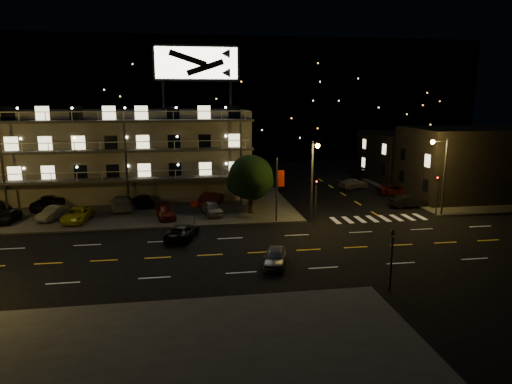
{
  "coord_description": "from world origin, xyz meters",
  "views": [
    {
      "loc": [
        -3.64,
        -34.11,
        12.25
      ],
      "look_at": [
        2.92,
        8.0,
        3.22
      ],
      "focal_mm": 32.0,
      "sensor_mm": 36.0,
      "label": 1
    }
  ],
  "objects": [
    {
      "name": "lot_car_3",
      "position": [
        -5.81,
        11.33,
        0.76
      ],
      "size": [
        2.37,
        4.44,
        1.22
      ],
      "primitive_type": "imported",
      "rotation": [
        0.0,
        0.0,
        0.16
      ],
      "color": "#53120B",
      "rests_on": "curb_nw"
    },
    {
      "name": "road_car_west",
      "position": [
        -4.12,
        4.71,
        0.64
      ],
      "size": [
        3.45,
        5.02,
        1.28
      ],
      "primitive_type": "imported",
      "rotation": [
        0.0,
        0.0,
        2.82
      ],
      "color": "black",
      "rests_on": "ground"
    },
    {
      "name": "ground",
      "position": [
        0.0,
        0.0,
        0.0
      ],
      "size": [
        140.0,
        140.0,
        0.0
      ],
      "primitive_type": "plane",
      "color": "black",
      "rests_on": "ground"
    },
    {
      "name": "motel",
      "position": [
        -9.94,
        23.88,
        5.34
      ],
      "size": [
        28.0,
        13.8,
        18.1
      ],
      "color": "gray",
      "rests_on": "ground"
    },
    {
      "name": "banner_north",
      "position": [
        5.09,
        8.4,
        3.43
      ],
      "size": [
        0.83,
        0.16,
        6.4
      ],
      "color": "#2D2D30",
      "rests_on": "ground"
    },
    {
      "name": "lot_car_4",
      "position": [
        -1.09,
        11.75,
        0.84
      ],
      "size": [
        2.36,
        4.26,
        1.37
      ],
      "primitive_type": "imported",
      "rotation": [
        0.0,
        0.0,
        0.19
      ],
      "color": "gray",
      "rests_on": "curb_nw"
    },
    {
      "name": "road_car_east",
      "position": [
        2.62,
        -3.01,
        0.65
      ],
      "size": [
        2.5,
        4.07,
        1.29
      ],
      "primitive_type": "imported",
      "rotation": [
        0.0,
        0.0,
        -0.28
      ],
      "color": "gray",
      "rests_on": "ground"
    },
    {
      "name": "signal_sw",
      "position": [
        9.0,
        -8.5,
        2.57
      ],
      "size": [
        0.2,
        0.27,
        4.6
      ],
      "color": "#2D2D30",
      "rests_on": "ground"
    },
    {
      "name": "stop_sign",
      "position": [
        -3.0,
        8.57,
        1.71
      ],
      "size": [
        0.91,
        0.11,
        2.61
      ],
      "color": "#2D2D30",
      "rests_on": "ground"
    },
    {
      "name": "signal_nw",
      "position": [
        9.0,
        8.5,
        2.57
      ],
      "size": [
        0.2,
        0.27,
        4.6
      ],
      "color": "#2D2D30",
      "rests_on": "ground"
    },
    {
      "name": "streetlight_ne",
      "position": [
        22.14,
        8.3,
        4.96
      ],
      "size": [
        1.92,
        0.44,
        8.0
      ],
      "color": "#2D2D30",
      "rests_on": "ground"
    },
    {
      "name": "lot_car_6",
      "position": [
        -18.38,
        17.03,
        0.91
      ],
      "size": [
        3.06,
        5.67,
        1.51
      ],
      "primitive_type": "imported",
      "rotation": [
        0.0,
        0.0,
        3.04
      ],
      "color": "black",
      "rests_on": "curb_nw"
    },
    {
      "name": "side_car_0",
      "position": [
        20.82,
        12.24,
        0.68
      ],
      "size": [
        4.14,
        1.56,
        1.35
      ],
      "primitive_type": "imported",
      "rotation": [
        0.0,
        0.0,
        1.6
      ],
      "color": "black",
      "rests_on": "ground"
    },
    {
      "name": "curb_nw",
      "position": [
        -14.0,
        20.0,
        0.07
      ],
      "size": [
        44.0,
        24.0,
        0.15
      ],
      "primitive_type": "cube",
      "color": "#3A3B38",
      "rests_on": "ground"
    },
    {
      "name": "side_car_3",
      "position": [
        23.32,
        29.88,
        0.76
      ],
      "size": [
        4.83,
        3.28,
        1.53
      ],
      "primitive_type": "imported",
      "rotation": [
        0.0,
        0.0,
        1.21
      ],
      "color": "black",
      "rests_on": "ground"
    },
    {
      "name": "side_bldg_back",
      "position": [
        29.99,
        28.0,
        3.5
      ],
      "size": [
        14.06,
        12.0,
        7.0
      ],
      "color": "black",
      "rests_on": "ground"
    },
    {
      "name": "side_car_2",
      "position": [
        18.65,
        23.48,
        0.64
      ],
      "size": [
        4.73,
        3.34,
        1.27
      ],
      "primitive_type": "imported",
      "rotation": [
        0.0,
        0.0,
        1.97
      ],
      "color": "gray",
      "rests_on": "ground"
    },
    {
      "name": "lot_car_8",
      "position": [
        -8.46,
        16.87,
        0.84
      ],
      "size": [
        2.89,
        4.35,
        1.38
      ],
      "primitive_type": "imported",
      "rotation": [
        0.0,
        0.0,
        3.48
      ],
      "color": "black",
      "rests_on": "curb_nw"
    },
    {
      "name": "lot_car_7",
      "position": [
        -10.68,
        15.55,
        0.92
      ],
      "size": [
        3.1,
        5.62,
        1.54
      ],
      "primitive_type": "imported",
      "rotation": [
        0.0,
        0.0,
        3.33
      ],
      "color": "gray",
      "rests_on": "curb_nw"
    },
    {
      "name": "lot_car_2",
      "position": [
        -14.33,
        11.35,
        0.81
      ],
      "size": [
        2.58,
        4.91,
        1.32
      ],
      "primitive_type": "imported",
      "rotation": [
        0.0,
        0.0,
        -0.09
      ],
      "color": "gold",
      "rests_on": "curb_nw"
    },
    {
      "name": "side_bldg_front",
      "position": [
        29.99,
        16.0,
        4.25
      ],
      "size": [
        14.06,
        10.0,
        8.5
      ],
      "color": "black",
      "rests_on": "ground"
    },
    {
      "name": "hill_backdrop",
      "position": [
        -5.94,
        68.78,
        11.55
      ],
      "size": [
        120.0,
        25.0,
        24.0
      ],
      "color": "black",
      "rests_on": "ground"
    },
    {
      "name": "side_car_1",
      "position": [
        22.54,
        18.86,
        0.64
      ],
      "size": [
        4.84,
        2.76,
        1.27
      ],
      "primitive_type": "imported",
      "rotation": [
        0.0,
        0.0,
        1.42
      ],
      "color": "#53120B",
      "rests_on": "ground"
    },
    {
      "name": "streetlight_nc",
      "position": [
        8.5,
        7.94,
        4.96
      ],
      "size": [
        0.44,
        1.92,
        8.0
      ],
      "color": "#2D2D30",
      "rests_on": "ground"
    },
    {
      "name": "lot_car_0",
      "position": [
        -20.88,
        11.93,
        0.77
      ],
      "size": [
        1.74,
        3.72,
        1.23
      ],
      "primitive_type": "imported",
      "rotation": [
        0.0,
        0.0,
        -0.08
      ],
      "color": "black",
      "rests_on": "curb_nw"
    },
    {
      "name": "signal_ne",
      "position": [
        22.0,
        8.5,
        2.57
      ],
      "size": [
        0.27,
        0.2,
        4.6
      ],
      "color": "#2D2D30",
      "rests_on": "ground"
    },
    {
      "name": "lot_car_9",
      "position": [
        -0.94,
        16.15,
        0.89
      ],
      "size": [
        3.15,
        4.72,
        1.47
      ],
      "primitive_type": "imported",
      "rotation": [
        0.0,
        0.0,
        2.75
      ],
      "color": "#53120B",
      "rests_on": "curb_nw"
    },
    {
      "name": "curb_ne",
      "position": [
        30.0,
        20.0,
        0.07
      ],
      "size": [
        16.0,
        24.0,
        0.15
      ],
      "primitive_type": "cube",
      "color": "#3A3B38",
      "rests_on": "ground"
    },
    {
      "name": "tree",
      "position": [
        2.92,
        11.9,
        3.8
      ],
      "size": [
        4.88,
        4.7,
        6.15
      ],
      "color": "black",
      "rests_on": "curb_nw"
    },
    {
      "name": "lot_car_1",
      "position": [
        -16.84,
        12.5,
        0.8
      ],
      "size": [
        2.78,
        4.18,
        1.3
      ],
      "primitive_type": "imported",
      "rotation": [
        0.0,
        0.0,
        -0.39
      ],
      "color": "gray",
      "rests_on": "curb_nw"
    }
  ]
}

